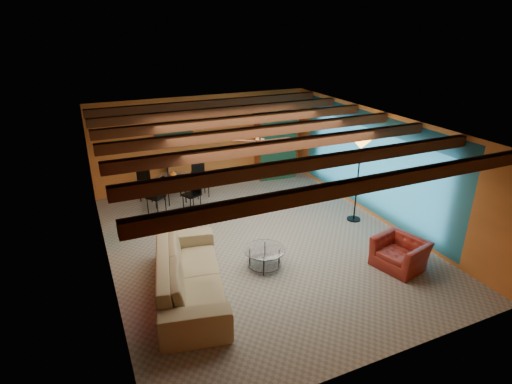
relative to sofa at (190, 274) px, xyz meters
name	(u,v)px	position (x,y,z in m)	size (l,w,h in m)	color
room	(258,140)	(1.98, 1.38, 1.93)	(6.52, 8.01, 2.71)	gray
sofa	(190,274)	(0.00, 0.00, 0.00)	(2.93, 1.15, 0.86)	#91825D
armchair	(400,253)	(4.15, -0.85, -0.12)	(0.96, 0.84, 0.62)	maroon
coffee_table	(264,258)	(1.62, 0.25, -0.21)	(0.84, 0.84, 0.43)	silver
dining_table	(174,185)	(0.76, 4.29, 0.07)	(1.92, 1.92, 1.00)	silver
armoire	(274,146)	(4.18, 4.96, 0.58)	(1.15, 0.57, 2.02)	brown
floor_lamp	(357,181)	(4.63, 1.30, 0.62)	(0.43, 0.43, 2.10)	black
ceiling_fan	(260,142)	(1.98, 1.26, 1.93)	(1.50, 1.50, 0.44)	#472614
painting	(174,135)	(1.08, 5.22, 1.22)	(1.05, 0.03, 0.65)	black
potted_plant	(275,106)	(4.18, 4.96, 1.85)	(0.47, 0.41, 0.52)	#26661E
vase	(172,164)	(0.76, 4.29, 0.66)	(0.18, 0.18, 0.19)	orange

